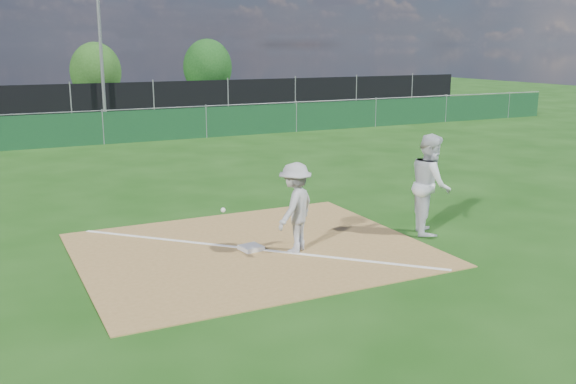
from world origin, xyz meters
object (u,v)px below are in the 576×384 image
object	(u,v)px
tree_right	(208,67)
car_right	(126,98)
tree_mid	(96,71)
first_base	(251,248)
car_mid	(24,100)
light_pole	(100,36)
runner	(430,184)
play_at_first	(295,207)

from	to	relation	value
tree_right	car_right	bearing A→B (deg)	-138.57
tree_mid	tree_right	bearing A→B (deg)	5.54
car_right	tree_right	xyz separation A→B (m)	(7.18, 6.34, 1.42)
first_base	tree_right	size ratio (longest dim) A/B	0.09
car_mid	light_pole	bearing A→B (deg)	-162.57
light_pole	tree_mid	xyz separation A→B (m)	(1.55, 10.82, -2.05)
runner	play_at_first	bearing A→B (deg)	117.85
runner	car_right	distance (m)	27.45
first_base	tree_right	bearing A→B (deg)	71.94
tree_mid	light_pole	bearing A→B (deg)	-98.15
car_right	tree_mid	bearing A→B (deg)	-17.16
light_pole	car_right	distance (m)	6.58
light_pole	car_right	bearing A→B (deg)	67.67
car_mid	car_right	bearing A→B (deg)	-106.03
tree_right	light_pole	bearing A→B (deg)	-128.87
car_mid	play_at_first	bearing A→B (deg)	172.41
first_base	car_right	distance (m)	27.23
light_pole	first_base	world-z (taller)	light_pole
play_at_first	tree_mid	size ratio (longest dim) A/B	0.56
light_pole	runner	xyz separation A→B (m)	(2.04, -22.21, -3.02)
first_base	car_right	size ratio (longest dim) A/B	0.08
runner	car_mid	bearing A→B (deg)	40.06
play_at_first	car_mid	world-z (taller)	play_at_first
car_mid	tree_mid	xyz separation A→B (m)	(4.75, 5.24, 1.26)
car_mid	tree_mid	world-z (taller)	tree_mid
play_at_first	runner	bearing A→B (deg)	-1.52
car_mid	car_right	distance (m)	5.37
tree_right	car_mid	bearing A→B (deg)	-154.42
car_mid	tree_right	distance (m)	13.96
play_at_first	light_pole	bearing A→B (deg)	87.80
play_at_first	car_right	distance (m)	27.54
light_pole	tree_mid	world-z (taller)	light_pole
tree_mid	car_mid	bearing A→B (deg)	-132.18
first_base	car_right	world-z (taller)	car_right
light_pole	play_at_first	distance (m)	22.38
light_pole	first_base	xyz separation A→B (m)	(-1.53, -21.73, -3.94)
play_at_first	car_mid	size ratio (longest dim) A/B	0.52
runner	tree_mid	size ratio (longest dim) A/B	0.52
runner	tree_right	bearing A→B (deg)	17.20
car_right	first_base	bearing A→B (deg)	148.89
play_at_first	runner	xyz separation A→B (m)	(2.89, -0.08, 0.16)
first_base	play_at_first	bearing A→B (deg)	-30.45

